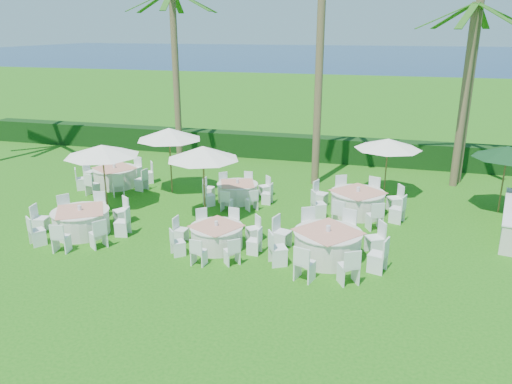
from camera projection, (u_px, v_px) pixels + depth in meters
ground at (192, 256)px, 14.72m from camera, size 120.00×120.00×0.00m
hedge at (281, 146)px, 25.52m from camera, size 34.00×1.00×1.20m
ocean at (371, 58)px, 108.09m from camera, size 260.00×260.00×0.00m
banquet_table_a at (81, 221)px, 16.17m from camera, size 3.22×3.22×0.97m
banquet_table_b at (217, 236)px, 15.14m from camera, size 2.84×2.84×0.87m
banquet_table_c at (328, 244)px, 14.38m from camera, size 3.44×3.44×1.04m
banquet_table_d at (115, 176)px, 21.02m from camera, size 3.18×3.18×0.96m
banquet_table_e at (238, 192)px, 19.27m from camera, size 2.77×2.77×0.85m
banquet_table_f at (357, 202)px, 17.86m from camera, size 3.34×3.34×1.02m
umbrella_a at (102, 150)px, 18.02m from camera, size 2.71×2.71×2.38m
umbrella_b at (203, 153)px, 16.73m from camera, size 2.48×2.48×2.63m
umbrella_c at (169, 134)px, 19.58m from camera, size 2.58×2.58×2.65m
umbrella_d at (388, 144)px, 19.31m from camera, size 2.60×2.60×2.31m
umbrella_green at (508, 152)px, 17.47m from camera, size 2.38×2.38×2.46m
palm_b at (176, 69)px, 23.95m from camera, size 4.29×4.35×8.06m
palm_c at (321, 31)px, 19.53m from camera, size 4.40×4.17×11.52m
palm_d at (466, 88)px, 19.94m from camera, size 4.38×4.22×7.33m
palm_e at (474, 46)px, 19.95m from camera, size 4.34×4.29×10.46m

